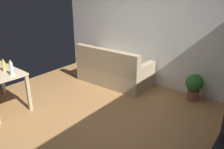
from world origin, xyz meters
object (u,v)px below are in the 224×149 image
bottle_squat (4,66)px  bottle_clear (11,69)px  couch (113,71)px  potted_plant (194,85)px

bottle_squat → bottle_clear: 0.31m
couch → potted_plant: couch is taller
couch → potted_plant: size_ratio=3.10×
couch → bottle_clear: 2.35m
bottle_clear → bottle_squat: bearing=175.2°
couch → bottle_squat: bearing=67.8°
couch → bottle_clear: (-0.58, -2.21, 0.57)m
bottle_clear → couch: bearing=75.4°
couch → potted_plant: 1.90m
couch → bottle_squat: size_ratio=7.79×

